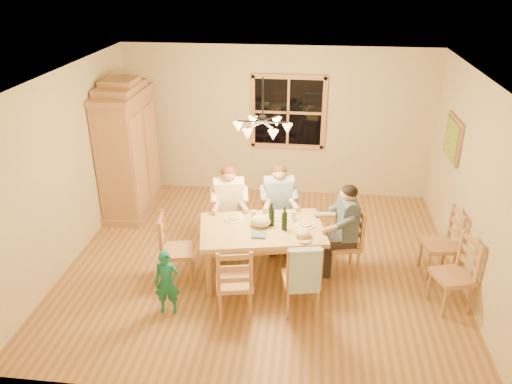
# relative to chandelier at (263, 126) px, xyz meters

# --- Properties ---
(floor) EXTENTS (5.50, 5.50, 0.00)m
(floor) POSITION_rel_chandelier_xyz_m (0.00, 0.00, -2.08)
(floor) COLOR olive
(floor) RESTS_ON ground
(ceiling) EXTENTS (5.50, 5.00, 0.02)m
(ceiling) POSITION_rel_chandelier_xyz_m (0.00, 0.00, 0.62)
(ceiling) COLOR white
(ceiling) RESTS_ON wall_back
(wall_back) EXTENTS (5.50, 0.02, 2.70)m
(wall_back) POSITION_rel_chandelier_xyz_m (0.00, 2.50, -0.73)
(wall_back) COLOR beige
(wall_back) RESTS_ON floor
(wall_left) EXTENTS (0.02, 5.00, 2.70)m
(wall_left) POSITION_rel_chandelier_xyz_m (-2.75, 0.00, -0.73)
(wall_left) COLOR beige
(wall_left) RESTS_ON floor
(wall_right) EXTENTS (0.02, 5.00, 2.70)m
(wall_right) POSITION_rel_chandelier_xyz_m (2.75, 0.00, -0.73)
(wall_right) COLOR beige
(wall_right) RESTS_ON floor
(window) EXTENTS (1.30, 0.06, 1.30)m
(window) POSITION_rel_chandelier_xyz_m (0.20, 2.47, -0.53)
(window) COLOR black
(window) RESTS_ON wall_back
(painting) EXTENTS (0.06, 0.78, 0.64)m
(painting) POSITION_rel_chandelier_xyz_m (2.71, 1.20, -0.48)
(painting) COLOR #976541
(painting) RESTS_ON wall_right
(chandelier) EXTENTS (0.77, 0.68, 0.71)m
(chandelier) POSITION_rel_chandelier_xyz_m (0.00, 0.00, 0.00)
(chandelier) COLOR black
(chandelier) RESTS_ON ceiling
(armoire) EXTENTS (0.66, 1.40, 2.30)m
(armoire) POSITION_rel_chandelier_xyz_m (-2.42, 1.45, -1.02)
(armoire) COLOR #976541
(armoire) RESTS_ON floor
(dining_table) EXTENTS (1.81, 1.31, 0.76)m
(dining_table) POSITION_rel_chandelier_xyz_m (0.03, -0.31, -1.42)
(dining_table) COLOR tan
(dining_table) RESTS_ON floor
(chair_far_left) EXTENTS (0.51, 0.50, 0.99)m
(chair_far_left) POSITION_rel_chandelier_xyz_m (-0.52, 0.36, -1.77)
(chair_far_left) COLOR #AE794D
(chair_far_left) RESTS_ON floor
(chair_far_right) EXTENTS (0.51, 0.50, 0.99)m
(chair_far_right) POSITION_rel_chandelier_xyz_m (0.19, 0.51, -1.77)
(chair_far_right) COLOR #AE794D
(chair_far_right) RESTS_ON floor
(chair_near_left) EXTENTS (0.51, 0.50, 0.99)m
(chair_near_left) POSITION_rel_chandelier_xyz_m (-0.22, -1.15, -1.77)
(chair_near_left) COLOR #AE794D
(chair_near_left) RESTS_ON floor
(chair_near_right) EXTENTS (0.51, 0.50, 0.99)m
(chair_near_right) POSITION_rel_chandelier_xyz_m (0.59, -0.99, -1.77)
(chair_near_right) COLOR #AE794D
(chair_near_right) RESTS_ON floor
(chair_end_left) EXTENTS (0.50, 0.51, 0.99)m
(chair_end_left) POSITION_rel_chandelier_xyz_m (-1.08, -0.54, -1.77)
(chair_end_left) COLOR #AE794D
(chair_end_left) RESTS_ON floor
(chair_end_right) EXTENTS (0.50, 0.51, 0.99)m
(chair_end_right) POSITION_rel_chandelier_xyz_m (1.15, -0.09, -1.77)
(chair_end_right) COLOR #AE794D
(chair_end_right) RESTS_ON floor
(adult_woman) EXTENTS (0.46, 0.49, 0.87)m
(adult_woman) POSITION_rel_chandelier_xyz_m (-0.52, 0.36, -1.24)
(adult_woman) COLOR #F5E4BD
(adult_woman) RESTS_ON floor
(adult_plaid_man) EXTENTS (0.46, 0.49, 0.87)m
(adult_plaid_man) POSITION_rel_chandelier_xyz_m (0.19, 0.51, -1.24)
(adult_plaid_man) COLOR #356193
(adult_plaid_man) RESTS_ON floor
(adult_slate_man) EXTENTS (0.49, 0.46, 0.87)m
(adult_slate_man) POSITION_rel_chandelier_xyz_m (1.15, -0.09, -1.24)
(adult_slate_man) COLOR #405267
(adult_slate_man) RESTS_ON floor
(towel) EXTENTS (0.39, 0.17, 0.58)m
(towel) POSITION_rel_chandelier_xyz_m (0.63, -1.18, -1.38)
(towel) COLOR #A3C1DC
(towel) RESTS_ON chair_near_right
(wine_bottle_a) EXTENTS (0.08, 0.08, 0.33)m
(wine_bottle_a) POSITION_rel_chandelier_xyz_m (0.15, -0.24, -1.15)
(wine_bottle_a) COLOR black
(wine_bottle_a) RESTS_ON dining_table
(wine_bottle_b) EXTENTS (0.08, 0.08, 0.33)m
(wine_bottle_b) POSITION_rel_chandelier_xyz_m (0.33, -0.33, -1.15)
(wine_bottle_b) COLOR black
(wine_bottle_b) RESTS_ON dining_table
(plate_woman) EXTENTS (0.26, 0.26, 0.02)m
(plate_woman) POSITION_rel_chandelier_xyz_m (-0.38, -0.12, -1.31)
(plate_woman) COLOR white
(plate_woman) RESTS_ON dining_table
(plate_plaid) EXTENTS (0.26, 0.26, 0.02)m
(plate_plaid) POSITION_rel_chandelier_xyz_m (0.25, -0.00, -1.31)
(plate_plaid) COLOR white
(plate_plaid) RESTS_ON dining_table
(plate_slate) EXTENTS (0.26, 0.26, 0.02)m
(plate_slate) POSITION_rel_chandelier_xyz_m (0.61, -0.20, -1.31)
(plate_slate) COLOR white
(plate_slate) RESTS_ON dining_table
(wine_glass_a) EXTENTS (0.06, 0.06, 0.14)m
(wine_glass_a) POSITION_rel_chandelier_xyz_m (-0.11, -0.11, -1.25)
(wine_glass_a) COLOR silver
(wine_glass_a) RESTS_ON dining_table
(wine_glass_b) EXTENTS (0.06, 0.06, 0.14)m
(wine_glass_b) POSITION_rel_chandelier_xyz_m (0.44, -0.07, -1.25)
(wine_glass_b) COLOR silver
(wine_glass_b) RESTS_ON dining_table
(cap) EXTENTS (0.20, 0.20, 0.11)m
(cap) POSITION_rel_chandelier_xyz_m (0.59, -0.51, -1.26)
(cap) COLOR #D3B48C
(cap) RESTS_ON dining_table
(napkin) EXTENTS (0.20, 0.17, 0.03)m
(napkin) POSITION_rel_chandelier_xyz_m (0.02, -0.55, -1.30)
(napkin) COLOR slate
(napkin) RESTS_ON dining_table
(cloth_bundle) EXTENTS (0.28, 0.22, 0.15)m
(cloth_bundle) POSITION_rel_chandelier_xyz_m (0.01, -0.28, -1.24)
(cloth_bundle) COLOR #CCB694
(cloth_bundle) RESTS_ON dining_table
(child) EXTENTS (0.33, 0.24, 0.86)m
(child) POSITION_rel_chandelier_xyz_m (-1.04, -1.23, -1.65)
(child) COLOR #1A7662
(child) RESTS_ON floor
(chair_spare_front) EXTENTS (0.54, 0.55, 0.99)m
(chair_spare_front) POSITION_rel_chandelier_xyz_m (2.45, -0.72, -1.77)
(chair_spare_front) COLOR #AE794D
(chair_spare_front) RESTS_ON floor
(chair_spare_back) EXTENTS (0.48, 0.49, 0.99)m
(chair_spare_back) POSITION_rel_chandelier_xyz_m (2.45, 0.03, -1.77)
(chair_spare_back) COLOR #AE794D
(chair_spare_back) RESTS_ON floor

